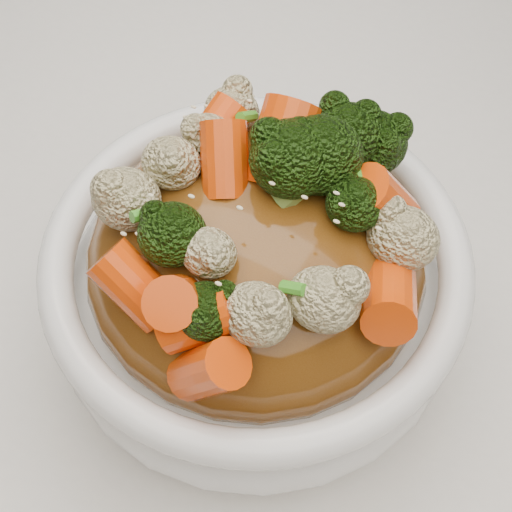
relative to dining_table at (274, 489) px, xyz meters
The scene contains 9 objects.
dining_table is the anchor object (origin of this frame).
tablecloth 0.35m from the dining_table, ahead, with size 1.20×0.80×0.04m, color silver.
bowl 0.42m from the dining_table, 127.08° to the right, with size 0.22×0.22×0.09m, color white, non-canonical shape.
sauce_base 0.45m from the dining_table, 127.08° to the right, with size 0.18×0.18×0.10m, color #5D3410.
carrots 0.51m from the dining_table, 127.08° to the right, with size 0.18×0.18×0.05m, color #E24407, non-canonical shape.
broccoli 0.51m from the dining_table, 127.08° to the right, with size 0.18×0.18×0.05m, color black, non-canonical shape.
cauliflower 0.51m from the dining_table, 127.08° to the right, with size 0.18×0.18×0.04m, color beige, non-canonical shape.
scallions 0.51m from the dining_table, 127.08° to the right, with size 0.13×0.13×0.02m, color #3D9522, non-canonical shape.
sesame_seeds 0.51m from the dining_table, 127.08° to the right, with size 0.16×0.16×0.01m, color beige, non-canonical shape.
Camera 1 is at (0.08, -0.20, 1.13)m, focal length 50.00 mm.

